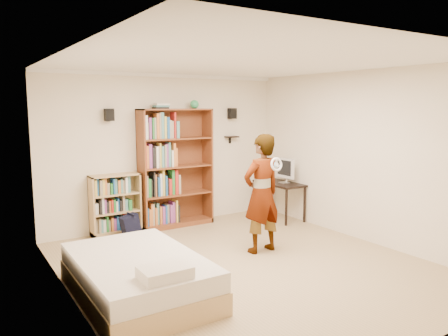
# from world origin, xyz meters

# --- Properties ---
(ground) EXTENTS (4.50, 5.00, 0.01)m
(ground) POSITION_xyz_m (0.00, 0.00, 0.00)
(ground) COLOR tan
(ground) RESTS_ON ground
(room_shell) EXTENTS (4.52, 5.02, 2.71)m
(room_shell) POSITION_xyz_m (0.00, 0.00, 1.76)
(room_shell) COLOR #F1EACE
(room_shell) RESTS_ON ground
(crown_molding) EXTENTS (4.50, 5.00, 0.06)m
(crown_molding) POSITION_xyz_m (0.00, 0.00, 2.67)
(crown_molding) COLOR white
(crown_molding) RESTS_ON room_shell
(speaker_left) EXTENTS (0.14, 0.12, 0.20)m
(speaker_left) POSITION_xyz_m (-1.05, 2.40, 2.00)
(speaker_left) COLOR black
(speaker_left) RESTS_ON room_shell
(speaker_right) EXTENTS (0.14, 0.12, 0.20)m
(speaker_right) POSITION_xyz_m (1.35, 2.40, 2.00)
(speaker_right) COLOR black
(speaker_right) RESTS_ON room_shell
(wall_shelf) EXTENTS (0.25, 0.16, 0.02)m
(wall_shelf) POSITION_xyz_m (1.35, 2.41, 1.55)
(wall_shelf) COLOR black
(wall_shelf) RESTS_ON room_shell
(tall_bookshelf) EXTENTS (1.32, 0.39, 2.09)m
(tall_bookshelf) POSITION_xyz_m (0.09, 2.31, 1.05)
(tall_bookshelf) COLOR brown
(tall_bookshelf) RESTS_ON ground
(low_bookshelf) EXTENTS (0.82, 0.31, 1.02)m
(low_bookshelf) POSITION_xyz_m (-1.02, 2.35, 0.51)
(low_bookshelf) COLOR tan
(low_bookshelf) RESTS_ON ground
(computer_desk) EXTENTS (0.51, 1.03, 0.70)m
(computer_desk) POSITION_xyz_m (1.97, 1.71, 0.35)
(computer_desk) COLOR black
(computer_desk) RESTS_ON ground
(imac) EXTENTS (0.16, 0.48, 0.47)m
(imac) POSITION_xyz_m (2.02, 1.62, 0.93)
(imac) COLOR silver
(imac) RESTS_ON computer_desk
(daybed) EXTENTS (1.28, 1.97, 0.58)m
(daybed) POSITION_xyz_m (-1.59, -0.13, 0.29)
(daybed) COLOR beige
(daybed) RESTS_ON ground
(person) EXTENTS (0.66, 0.46, 1.75)m
(person) POSITION_xyz_m (0.52, 0.35, 0.87)
(person) COLOR black
(person) RESTS_ON ground
(wii_wheel) EXTENTS (0.20, 0.07, 0.20)m
(wii_wheel) POSITION_xyz_m (0.52, 0.02, 1.34)
(wii_wheel) COLOR silver
(wii_wheel) RESTS_ON person
(navy_bag) EXTENTS (0.34, 0.25, 0.42)m
(navy_bag) POSITION_xyz_m (-0.90, 1.95, 0.21)
(navy_bag) COLOR black
(navy_bag) RESTS_ON ground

